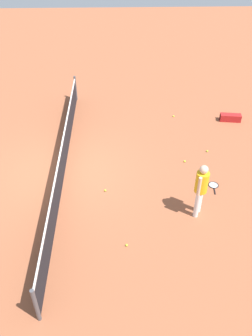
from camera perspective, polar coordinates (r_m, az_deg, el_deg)
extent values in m
plane|color=#9E5638|center=(11.69, -9.83, -0.63)|extent=(40.00, 40.00, 0.00)
cylinder|color=#4C4C51|center=(8.01, -14.25, -20.56)|extent=(0.09, 0.09, 1.07)
cylinder|color=#4C4C51|center=(15.63, -8.09, 12.55)|extent=(0.09, 0.09, 1.07)
cube|color=black|center=(11.42, -10.07, 1.15)|extent=(10.00, 0.02, 0.91)
cube|color=white|center=(11.13, -10.34, 3.13)|extent=(10.00, 0.04, 0.06)
cylinder|color=white|center=(9.97, 11.31, -5.81)|extent=(0.19, 0.19, 0.85)
cylinder|color=white|center=(10.13, 11.71, -5.03)|extent=(0.19, 0.19, 0.85)
cylinder|color=yellow|center=(9.56, 12.06, -2.24)|extent=(0.46, 0.46, 0.62)
cylinder|color=beige|center=(9.39, 11.66, -2.90)|extent=(0.12, 0.12, 0.58)
cylinder|color=beige|center=(9.71, 12.47, -1.41)|extent=(0.12, 0.12, 0.58)
sphere|color=beige|center=(9.30, 12.40, -0.25)|extent=(0.31, 0.31, 0.23)
torus|color=black|center=(11.34, 13.83, -2.67)|extent=(0.34, 0.34, 0.02)
cylinder|color=silver|center=(11.34, 13.83, -2.67)|extent=(0.29, 0.29, 0.00)
cylinder|color=black|center=(11.13, 14.02, -3.61)|extent=(0.28, 0.06, 0.03)
sphere|color=#C6E033|center=(10.81, -3.34, -3.60)|extent=(0.07, 0.07, 0.07)
sphere|color=#C6E033|center=(14.53, 7.63, 8.23)|extent=(0.07, 0.07, 0.07)
sphere|color=#C6E033|center=(12.08, 9.38, 1.07)|extent=(0.07, 0.07, 0.07)
sphere|color=#C6E033|center=(12.71, 12.89, 2.66)|extent=(0.07, 0.07, 0.07)
sphere|color=#C6E033|center=(9.34, 0.10, -12.25)|extent=(0.07, 0.07, 0.07)
cube|color=#B21E1E|center=(14.68, 16.39, 7.76)|extent=(0.38, 0.83, 0.28)
cylinder|color=black|center=(14.62, 15.04, 7.88)|extent=(0.28, 0.13, 0.27)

